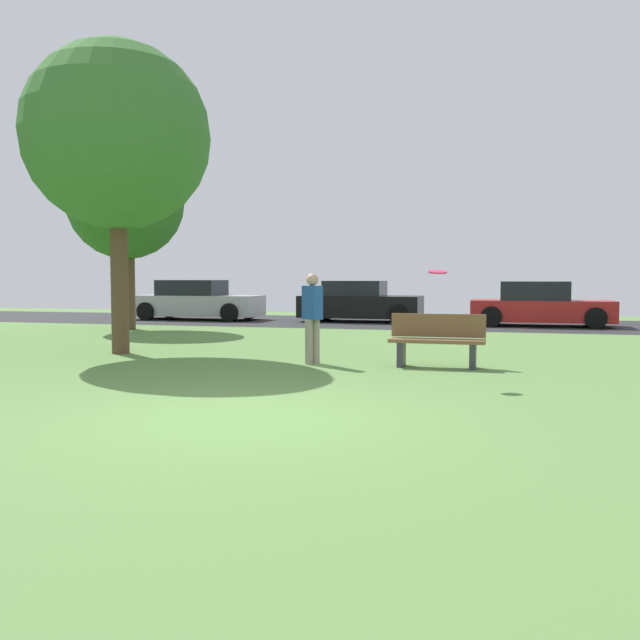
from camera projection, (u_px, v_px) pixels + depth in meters
name	position (u px, v px, depth m)	size (l,w,h in m)	color
ground_plane	(242.00, 418.00, 7.45)	(44.00, 44.00, 0.00)	#5B8442
road_strip	(423.00, 323.00, 22.85)	(44.00, 6.40, 0.01)	#28282B
oak_tree_right	(126.00, 202.00, 20.02)	(3.38, 3.38, 5.44)	brown
oak_tree_center	(117.00, 137.00, 13.51)	(3.67, 3.67, 6.14)	brown
person_catcher	(312.00, 315.00, 12.05)	(0.39, 0.36, 1.59)	gray
frisbee_disc	(438.00, 272.00, 9.92)	(0.34, 0.34, 0.07)	#EA2D6B
parked_car_silver	(197.00, 302.00, 24.79)	(4.57, 1.98, 1.43)	#B7B7BC
parked_car_black	(360.00, 303.00, 23.66)	(4.12, 2.02, 1.41)	black
parked_car_red	(540.00, 306.00, 21.48)	(4.27, 1.95, 1.40)	#B21E1E
park_bench	(437.00, 340.00, 11.66)	(1.60, 0.45, 0.90)	brown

